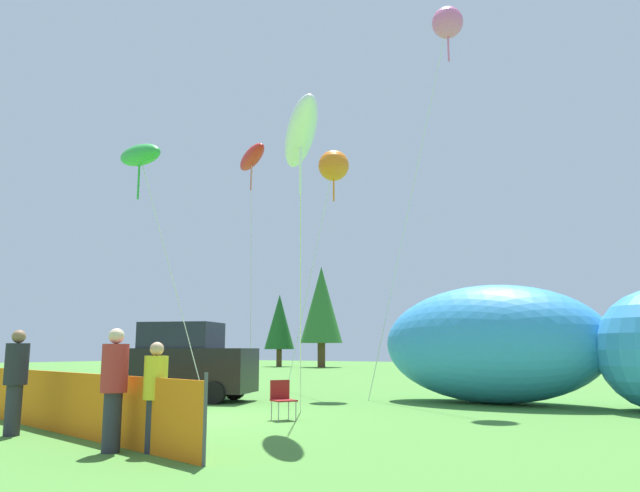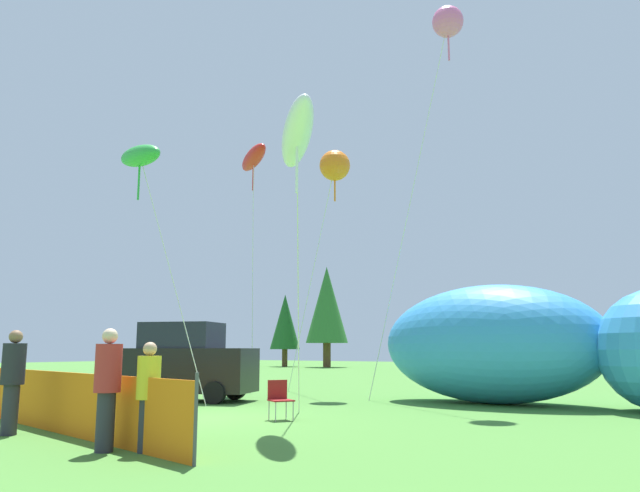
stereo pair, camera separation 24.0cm
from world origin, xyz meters
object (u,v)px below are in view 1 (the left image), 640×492
object	(u,v)px
spectator_in_yellow_shirt	(16,377)
kite_white_ghost	(301,134)
parked_car	(186,363)
kite_pink_octopus	(447,24)
folding_chair	(282,397)
inflatable_cat	(528,348)
spectator_in_grey_shirt	(114,384)
kite_orange_flower	(334,166)
kite_green_fish	(140,156)
kite_red_lizard	(252,158)
spectator_in_black_shirt	(155,392)

from	to	relation	value
spectator_in_yellow_shirt	kite_white_ghost	xyz separation A→B (m)	(3.58, 3.79, 5.01)
spectator_in_yellow_shirt	kite_white_ghost	bearing A→B (deg)	46.60
parked_car	kite_white_ghost	world-z (taller)	kite_white_ghost
kite_pink_octopus	folding_chair	bearing A→B (deg)	-105.88
inflatable_cat	parked_car	bearing A→B (deg)	-153.59
spectator_in_grey_shirt	kite_pink_octopus	world-z (taller)	kite_pink_octopus
kite_pink_octopus	kite_orange_flower	size ratio (longest dim) A/B	1.43
spectator_in_yellow_shirt	kite_pink_octopus	distance (m)	15.72
parked_car	kite_green_fish	xyz separation A→B (m)	(-0.01, -2.07, 5.88)
spectator_in_grey_shirt	kite_orange_flower	size ratio (longest dim) A/B	0.22
spectator_in_grey_shirt	kite_pink_octopus	size ratio (longest dim) A/B	0.15
inflatable_cat	spectator_in_yellow_shirt	size ratio (longest dim) A/B	4.88
spectator_in_grey_shirt	parked_car	bearing A→B (deg)	128.86
kite_green_fish	inflatable_cat	bearing A→B (deg)	34.61
kite_orange_flower	kite_red_lizard	distance (m)	3.72
spectator_in_black_shirt	spectator_in_grey_shirt	distance (m)	0.65
spectator_in_black_shirt	kite_pink_octopus	distance (m)	15.18
spectator_in_black_shirt	kite_orange_flower	world-z (taller)	kite_orange_flower
parked_car	inflatable_cat	world-z (taller)	inflatable_cat
spectator_in_black_shirt	kite_red_lizard	world-z (taller)	kite_red_lizard
kite_red_lizard	parked_car	bearing A→B (deg)	-74.95
spectator_in_grey_shirt	kite_white_ghost	world-z (taller)	kite_white_ghost
spectator_in_grey_shirt	kite_pink_octopus	distance (m)	15.36
kite_red_lizard	kite_white_ghost	bearing A→B (deg)	-44.75
spectator_in_grey_shirt	kite_pink_octopus	bearing A→B (deg)	83.44
folding_chair	spectator_in_grey_shirt	xyz separation A→B (m)	(0.48, -4.89, 0.51)
kite_white_ghost	inflatable_cat	bearing A→B (deg)	71.28
folding_chair	spectator_in_yellow_shirt	world-z (taller)	spectator_in_yellow_shirt
folding_chair	kite_orange_flower	xyz separation A→B (m)	(-2.93, 6.85, 7.44)
inflatable_cat	kite_orange_flower	world-z (taller)	kite_orange_flower
folding_chair	inflatable_cat	size ratio (longest dim) A/B	0.09
spectator_in_grey_shirt	kite_red_lizard	xyz separation A→B (m)	(-7.02, 11.57, 7.80)
folding_chair	kite_orange_flower	size ratio (longest dim) A/B	0.10
kite_green_fish	kite_orange_flower	bearing A→B (deg)	69.20
inflatable_cat	spectator_in_yellow_shirt	xyz separation A→B (m)	(-6.10, -11.22, -0.53)
spectator_in_black_shirt	kite_pink_octopus	size ratio (longest dim) A/B	0.13
spectator_in_grey_shirt	kite_green_fish	world-z (taller)	kite_green_fish
kite_pink_octopus	kite_red_lizard	world-z (taller)	kite_pink_octopus
kite_white_ghost	kite_red_lizard	size ratio (longest dim) A/B	0.73
kite_white_ghost	kite_green_fish	size ratio (longest dim) A/B	0.90
kite_orange_flower	kite_red_lizard	size ratio (longest dim) A/B	0.93
kite_red_lizard	folding_chair	bearing A→B (deg)	-45.57
spectator_in_yellow_shirt	spectator_in_grey_shirt	bearing A→B (deg)	-4.22
kite_pink_octopus	kite_orange_flower	world-z (taller)	kite_pink_octopus
kite_pink_octopus	inflatable_cat	bearing A→B (deg)	12.33
spectator_in_black_shirt	kite_green_fish	bearing A→B (deg)	142.72
folding_chair	kite_pink_octopus	size ratio (longest dim) A/B	0.07
kite_pink_octopus	kite_white_ghost	size ratio (longest dim) A/B	1.81
parked_car	spectator_in_grey_shirt	bearing A→B (deg)	-72.08
inflatable_cat	spectator_in_grey_shirt	world-z (taller)	inflatable_cat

